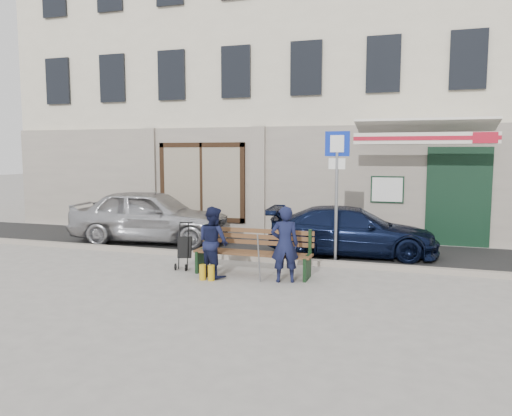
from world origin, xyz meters
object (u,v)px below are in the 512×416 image
at_px(car_navy, 352,231).
at_px(man, 285,244).
at_px(parking_sign, 337,174).
at_px(car_silver, 151,216).
at_px(stroller, 184,248).
at_px(woman, 213,242).
at_px(bench, 251,252).

height_order(car_navy, man, man).
height_order(parking_sign, man, parking_sign).
bearing_deg(car_silver, stroller, -144.94).
distance_m(car_silver, woman, 4.26).
distance_m(bench, man, 0.90).
bearing_deg(car_navy, woman, 136.10).
bearing_deg(car_silver, parking_sign, -107.68).
xyz_separation_m(car_silver, stroller, (2.23, -2.50, -0.30)).
distance_m(man, stroller, 2.35).
height_order(car_navy, bench, car_navy).
distance_m(parking_sign, woman, 3.13).
distance_m(parking_sign, man, 2.37).
bearing_deg(car_silver, man, -129.37).
xyz_separation_m(parking_sign, stroller, (-2.97, -1.49, -1.54)).
distance_m(car_navy, parking_sign, 1.75).
xyz_separation_m(man, woman, (-1.45, -0.03, -0.03)).
height_order(woman, stroller, woman).
xyz_separation_m(car_navy, parking_sign, (-0.23, -1.03, 1.40)).
height_order(car_silver, parking_sign, parking_sign).
bearing_deg(woman, man, -147.51).
bearing_deg(bench, parking_sign, 47.02).
distance_m(bench, woman, 0.79).
bearing_deg(woman, stroller, 4.00).
bearing_deg(man, parking_sign, -128.64).
bearing_deg(stroller, car_navy, 20.74).
bearing_deg(stroller, bench, -20.51).
bearing_deg(bench, car_silver, 145.40).
xyz_separation_m(man, stroller, (-2.30, 0.41, -0.30)).
bearing_deg(man, woman, -18.06).
bearing_deg(bench, stroller, 177.07).
bearing_deg(woman, car_navy, -97.10).
distance_m(parking_sign, bench, 2.63).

